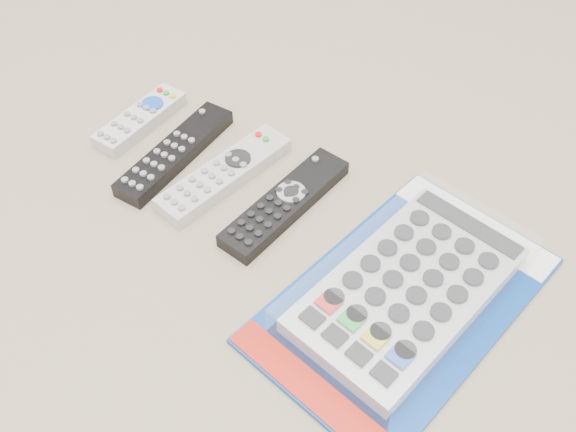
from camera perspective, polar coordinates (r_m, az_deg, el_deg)
The scene contains 5 objects.
remote_small_grey at distance 0.92m, azimuth -13.02°, elevation 8.38°, with size 0.05×0.15×0.02m.
remote_slim_black at distance 0.86m, azimuth -10.02°, elevation 5.60°, with size 0.04×0.20×0.02m.
remote_silver_dvd at distance 0.82m, azimuth -5.69°, elevation 3.74°, with size 0.08×0.20×0.02m.
remote_large_black at distance 0.78m, azimuth -0.26°, elevation 1.18°, with size 0.07×0.20×0.02m.
jumbo_remote_packaged at distance 0.70m, azimuth 10.62°, elevation -6.26°, with size 0.26×0.37×0.04m.
Camera 1 is at (0.32, -0.45, 0.58)m, focal length 40.00 mm.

